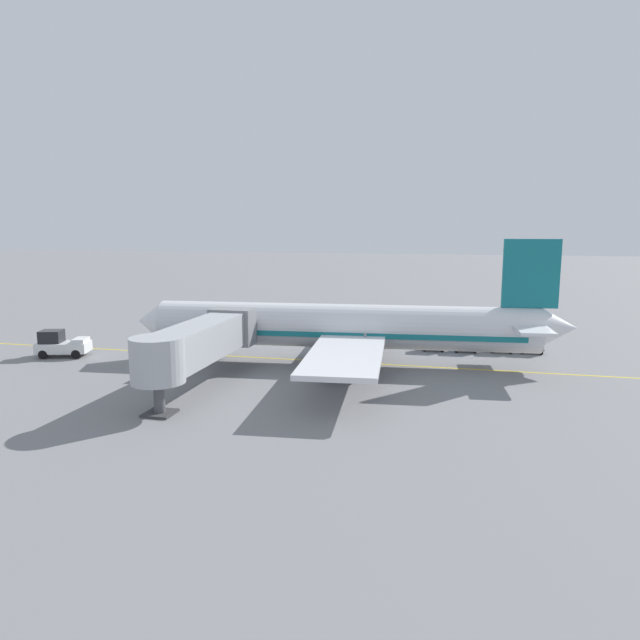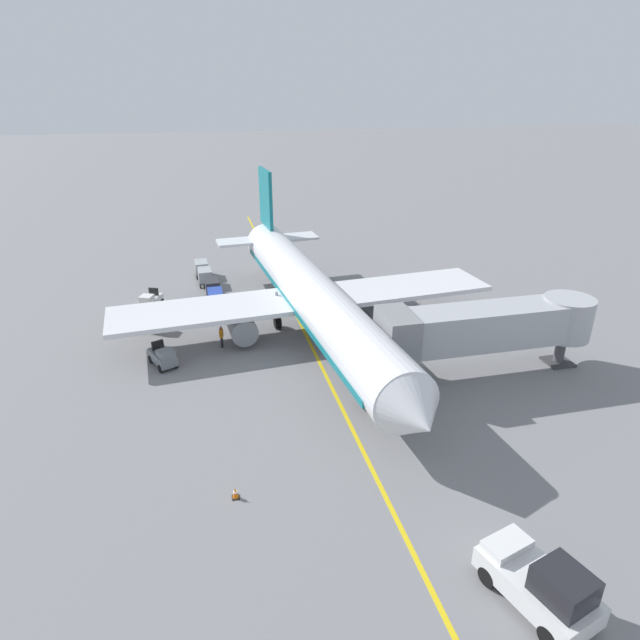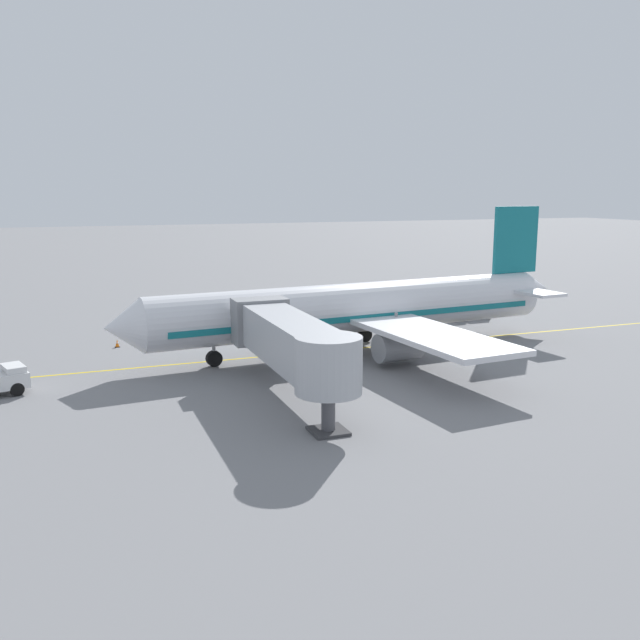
# 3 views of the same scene
# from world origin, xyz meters

# --- Properties ---
(ground_plane) EXTENTS (400.00, 400.00, 0.00)m
(ground_plane) POSITION_xyz_m (0.00, 0.00, 0.00)
(ground_plane) COLOR slate
(gate_lead_in_line) EXTENTS (0.24, 80.00, 0.01)m
(gate_lead_in_line) POSITION_xyz_m (0.00, 0.00, 0.00)
(gate_lead_in_line) COLOR gold
(gate_lead_in_line) RESTS_ON ground
(parked_airliner) EXTENTS (30.33, 37.35, 10.63)m
(parked_airliner) POSITION_xyz_m (-0.49, 1.72, 3.19)
(parked_airliner) COLOR silver
(parked_airliner) RESTS_ON ground
(jet_bridge) EXTENTS (14.94, 3.50, 4.98)m
(jet_bridge) POSITION_xyz_m (-10.51, 10.59, 3.46)
(jet_bridge) COLOR #A8AAAF
(jet_bridge) RESTS_ON ground
(pushback_tractor) EXTENTS (3.35, 4.84, 2.40)m
(pushback_tractor) POSITION_xyz_m (-3.61, 27.26, 1.10)
(pushback_tractor) COLOR silver
(pushback_tractor) RESTS_ON ground
(baggage_tug_lead) EXTENTS (2.13, 2.77, 1.62)m
(baggage_tug_lead) POSITION_xyz_m (10.68, 4.65, 0.71)
(baggage_tug_lead) COLOR slate
(baggage_tug_lead) RESTS_ON ground
(baggage_tug_trailing) EXTENTS (2.07, 2.77, 1.62)m
(baggage_tug_trailing) POSITION_xyz_m (12.10, -6.41, 0.71)
(baggage_tug_trailing) COLOR silver
(baggage_tug_trailing) RESTS_ON ground
(baggage_tug_spare) EXTENTS (2.03, 2.77, 1.62)m
(baggage_tug_spare) POSITION_xyz_m (11.40, -2.17, 0.71)
(baggage_tug_spare) COLOR gold
(baggage_tug_spare) RESTS_ON ground
(baggage_cart_front) EXTENTS (1.36, 2.92, 1.58)m
(baggage_cart_front) POSITION_xyz_m (6.53, -5.31, 0.95)
(baggage_cart_front) COLOR #4C4C51
(baggage_cart_front) RESTS_ON ground
(baggage_cart_second_in_train) EXTENTS (1.36, 2.92, 1.58)m
(baggage_cart_second_in_train) POSITION_xyz_m (6.65, -8.24, 0.95)
(baggage_cart_second_in_train) COLOR #4C4C51
(baggage_cart_second_in_train) RESTS_ON ground
(baggage_cart_third_in_train) EXTENTS (1.36, 2.92, 1.58)m
(baggage_cart_third_in_train) POSITION_xyz_m (7.21, -11.45, 0.95)
(baggage_cart_third_in_train) COLOR #4C4C51
(baggage_cart_third_in_train) RESTS_ON ground
(baggage_cart_tail_end) EXTENTS (1.36, 2.92, 1.58)m
(baggage_cart_tail_end) POSITION_xyz_m (7.46, -14.13, 0.95)
(baggage_cart_tail_end) COLOR #4C4C51
(baggage_cart_tail_end) RESTS_ON ground
(ground_crew_wing_walker) EXTENTS (0.32, 0.72, 1.69)m
(ground_crew_wing_walker) POSITION_xyz_m (6.53, 2.67, 0.95)
(ground_crew_wing_walker) COLOR #232328
(ground_crew_wing_walker) RESTS_ON ground
(safety_cone_nose_left) EXTENTS (0.36, 0.36, 0.59)m
(safety_cone_nose_left) POSITION_xyz_m (6.96, 18.93, 0.29)
(safety_cone_nose_left) COLOR black
(safety_cone_nose_left) RESTS_ON ground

